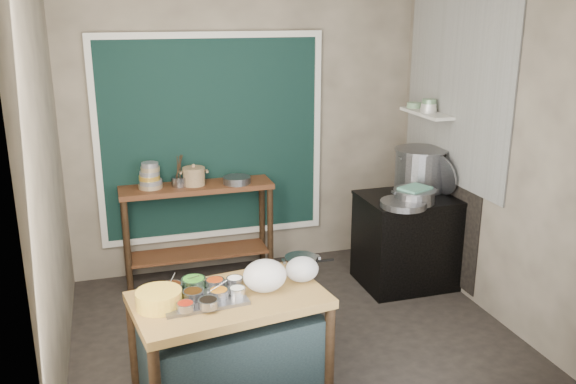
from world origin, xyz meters
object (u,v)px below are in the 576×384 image
object	(u,v)px
saucepan	(301,265)
stock_pot	(420,169)
back_counter	(198,231)
ceramic_crock	(194,177)
prep_table	(231,346)
stove_block	(408,242)
yellow_basin	(159,299)
utensil_cup	(180,181)
steamer	(415,196)
condiment_tray	(202,298)

from	to	relation	value
saucepan	stock_pot	bearing A→B (deg)	36.90
back_counter	ceramic_crock	size ratio (longest dim) A/B	6.42
saucepan	prep_table	bearing A→B (deg)	-161.34
stove_block	yellow_basin	bearing A→B (deg)	-152.10
utensil_cup	stock_pot	xyz separation A→B (m)	(2.23, -0.55, 0.09)
stove_block	stock_pot	world-z (taller)	stock_pot
yellow_basin	steamer	world-z (taller)	steamer
ceramic_crock	steamer	xyz separation A→B (m)	(1.85, -0.91, -0.08)
condiment_tray	yellow_basin	world-z (taller)	yellow_basin
prep_table	stock_pot	world-z (taller)	stock_pot
condiment_tray	steamer	xyz separation A→B (m)	(2.11, 1.09, 0.18)
prep_table	saucepan	xyz separation A→B (m)	(0.56, 0.20, 0.44)
prep_table	steamer	xyz separation A→B (m)	(1.93, 1.09, 0.57)
stove_block	ceramic_crock	bearing A→B (deg)	159.26
saucepan	utensil_cup	xyz separation A→B (m)	(-0.62, 1.81, 0.18)
condiment_tray	saucepan	bearing A→B (deg)	14.73
saucepan	stock_pot	world-z (taller)	stock_pot
condiment_tray	prep_table	bearing A→B (deg)	-2.29
prep_table	yellow_basin	distance (m)	0.63
back_counter	utensil_cup	world-z (taller)	utensil_cup
back_counter	saucepan	world-z (taller)	back_counter
stove_block	steamer	distance (m)	0.55
condiment_tray	back_counter	bearing A→B (deg)	82.17
prep_table	saucepan	world-z (taller)	saucepan
stove_block	saucepan	world-z (taller)	saucepan
utensil_cup	stock_pot	size ratio (longest dim) A/B	0.30
ceramic_crock	steamer	world-z (taller)	ceramic_crock
yellow_basin	saucepan	size ratio (longest dim) A/B	1.23
stove_block	ceramic_crock	size ratio (longest dim) A/B	3.98
saucepan	ceramic_crock	xyz separation A→B (m)	(-0.48, 1.80, 0.21)
prep_table	utensil_cup	distance (m)	2.10
condiment_tray	ceramic_crock	size ratio (longest dim) A/B	2.37
stock_pot	prep_table	bearing A→B (deg)	-146.19
back_counter	stock_pot	bearing A→B (deg)	-14.80
prep_table	ceramic_crock	size ratio (longest dim) A/B	5.53
ceramic_crock	utensil_cup	bearing A→B (deg)	178.98
utensil_cup	ceramic_crock	world-z (taller)	ceramic_crock
stove_block	condiment_tray	size ratio (longest dim) A/B	1.68
prep_table	steamer	world-z (taller)	steamer
stove_block	yellow_basin	xyz separation A→B (m)	(-2.45, -1.30, 0.38)
prep_table	ceramic_crock	distance (m)	2.11
back_counter	ceramic_crock	world-z (taller)	ceramic_crock
back_counter	stock_pot	distance (m)	2.23
stock_pot	saucepan	bearing A→B (deg)	-142.10
stove_block	yellow_basin	distance (m)	2.80
ceramic_crock	stock_pot	bearing A→B (deg)	-14.60
yellow_basin	stock_pot	xyz separation A→B (m)	(2.63, 1.48, 0.28)
condiment_tray	ceramic_crock	distance (m)	2.03
back_counter	steamer	size ratio (longest dim) A/B	3.72
condiment_tray	stock_pot	distance (m)	2.78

